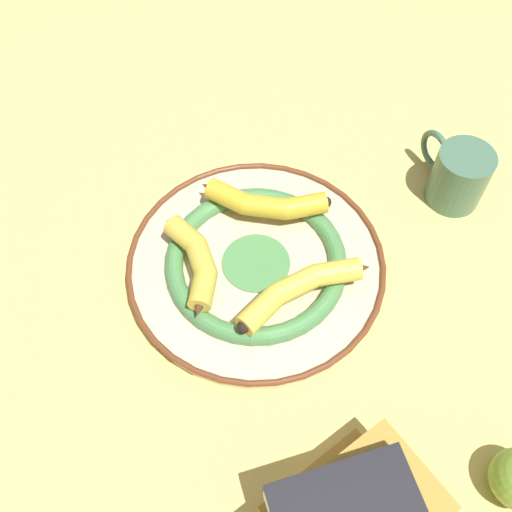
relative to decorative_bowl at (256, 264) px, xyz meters
name	(u,v)px	position (x,y,z in m)	size (l,w,h in m)	color
ground_plane	(255,254)	(-0.03, -0.01, -0.02)	(2.80, 2.80, 0.00)	#E5CC6B
decorative_bowl	(256,264)	(0.00, 0.00, 0.00)	(0.39, 0.39, 0.04)	beige
banana_a	(263,203)	(-0.08, -0.03, 0.04)	(0.09, 0.20, 0.03)	gold
banana_b	(300,288)	(0.03, 0.08, 0.04)	(0.18, 0.14, 0.03)	yellow
banana_c	(197,262)	(0.05, -0.07, 0.04)	(0.14, 0.13, 0.03)	gold
coffee_mug	(458,175)	(-0.27, 0.23, 0.03)	(0.11, 0.13, 0.10)	#477056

